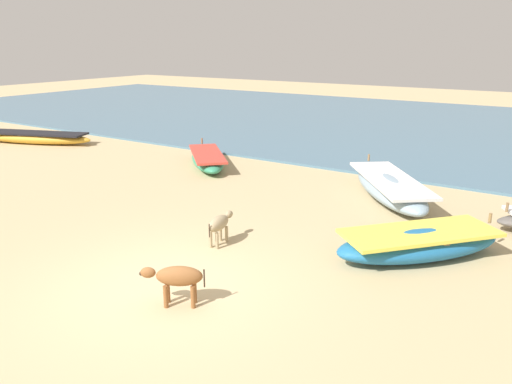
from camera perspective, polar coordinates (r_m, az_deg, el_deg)
The scene contains 8 objects.
ground at distance 8.63m, azimuth -10.41°, elevation -10.68°, with size 80.00×80.00×0.00m, color tan.
sea_water at distance 25.10m, azimuth 20.19°, elevation 6.93°, with size 60.00×20.00×0.08m, color slate.
fishing_boat_0 at distance 13.35m, azimuth 15.12°, elevation 0.49°, with size 3.45×3.98×0.78m.
fishing_boat_2 at distance 16.39m, azimuth -5.62°, elevation 3.80°, with size 3.03×3.03×0.67m.
fishing_boat_3 at distance 21.99m, azimuth -24.12°, elevation 5.77°, with size 4.99×2.61×0.66m.
fishing_boat_4 at distance 9.92m, azimuth 18.23°, elevation -5.60°, with size 3.07×3.26×0.75m.
calf_near_brown at distance 7.84m, azimuth -9.07°, elevation -9.69°, with size 0.94×0.69×0.66m.
calf_far_dun at distance 10.02m, azimuth -4.25°, elevation -3.68°, with size 0.35×0.94×0.61m.
Camera 1 is at (5.35, -5.49, 3.96)m, focal length 34.79 mm.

